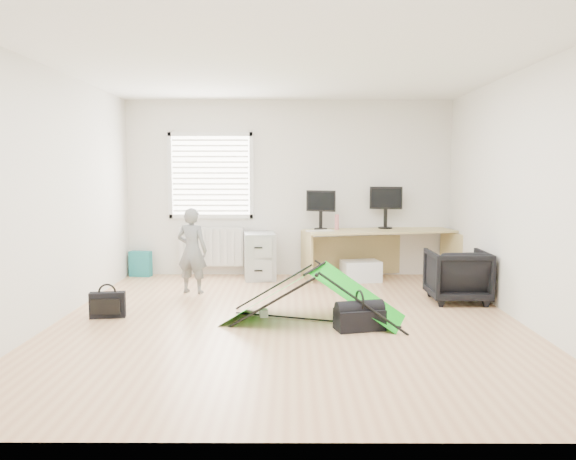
{
  "coord_description": "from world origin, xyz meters",
  "views": [
    {
      "loc": [
        0.03,
        -5.95,
        1.62
      ],
      "look_at": [
        0.0,
        0.4,
        0.95
      ],
      "focal_mm": 35.0,
      "sensor_mm": 36.0,
      "label": 1
    }
  ],
  "objects_px": {
    "office_chair": "(457,276)",
    "duffel_bag": "(359,319)",
    "laptop_bag": "(108,305)",
    "thermos": "(337,222)",
    "desk": "(379,255)",
    "storage_crate": "(361,271)",
    "kite": "(315,295)",
    "filing_cabinet": "(260,256)",
    "monitor_right": "(385,213)",
    "monitor_left": "(321,215)",
    "person": "(192,251)"
  },
  "relations": [
    {
      "from": "office_chair",
      "to": "laptop_bag",
      "type": "relative_size",
      "value": 1.88
    },
    {
      "from": "thermos",
      "to": "duffel_bag",
      "type": "bearing_deg",
      "value": -89.71
    },
    {
      "from": "monitor_left",
      "to": "person",
      "type": "distance_m",
      "value": 2.05
    },
    {
      "from": "desk",
      "to": "monitor_right",
      "type": "distance_m",
      "value": 0.65
    },
    {
      "from": "monitor_right",
      "to": "kite",
      "type": "bearing_deg",
      "value": -105.94
    },
    {
      "from": "laptop_bag",
      "to": "storage_crate",
      "type": "bearing_deg",
      "value": 25.41
    },
    {
      "from": "filing_cabinet",
      "to": "storage_crate",
      "type": "xyz_separation_m",
      "value": [
        1.5,
        -0.19,
        -0.2
      ]
    },
    {
      "from": "monitor_right",
      "to": "office_chair",
      "type": "bearing_deg",
      "value": -60.22
    },
    {
      "from": "monitor_right",
      "to": "thermos",
      "type": "xyz_separation_m",
      "value": [
        -0.75,
        -0.17,
        -0.12
      ]
    },
    {
      "from": "desk",
      "to": "filing_cabinet",
      "type": "relative_size",
      "value": 3.15
    },
    {
      "from": "duffel_bag",
      "to": "monitor_left",
      "type": "bearing_deg",
      "value": 81.44
    },
    {
      "from": "office_chair",
      "to": "monitor_left",
      "type": "bearing_deg",
      "value": -41.95
    },
    {
      "from": "duffel_bag",
      "to": "storage_crate",
      "type": "bearing_deg",
      "value": 68.73
    },
    {
      "from": "desk",
      "to": "filing_cabinet",
      "type": "height_order",
      "value": "desk"
    },
    {
      "from": "desk",
      "to": "person",
      "type": "xyz_separation_m",
      "value": [
        -2.63,
        -0.94,
        0.2
      ]
    },
    {
      "from": "desk",
      "to": "storage_crate",
      "type": "xyz_separation_m",
      "value": [
        -0.29,
        -0.13,
        -0.22
      ]
    },
    {
      "from": "desk",
      "to": "person",
      "type": "height_order",
      "value": "person"
    },
    {
      "from": "duffel_bag",
      "to": "desk",
      "type": "bearing_deg",
      "value": 63.17
    },
    {
      "from": "kite",
      "to": "desk",
      "type": "bearing_deg",
      "value": 84.16
    },
    {
      "from": "person",
      "to": "desk",
      "type": "bearing_deg",
      "value": -145.91
    },
    {
      "from": "monitor_right",
      "to": "laptop_bag",
      "type": "bearing_deg",
      "value": -136.16
    },
    {
      "from": "filing_cabinet",
      "to": "thermos",
      "type": "height_order",
      "value": "thermos"
    },
    {
      "from": "storage_crate",
      "to": "kite",
      "type": "bearing_deg",
      "value": -109.2
    },
    {
      "from": "storage_crate",
      "to": "laptop_bag",
      "type": "relative_size",
      "value": 1.42
    },
    {
      "from": "filing_cabinet",
      "to": "monitor_right",
      "type": "height_order",
      "value": "monitor_right"
    },
    {
      "from": "desk",
      "to": "storage_crate",
      "type": "relative_size",
      "value": 4.04
    },
    {
      "from": "storage_crate",
      "to": "laptop_bag",
      "type": "bearing_deg",
      "value": -145.67
    },
    {
      "from": "office_chair",
      "to": "duffel_bag",
      "type": "xyz_separation_m",
      "value": [
        -1.37,
        -1.26,
        -0.22
      ]
    },
    {
      "from": "filing_cabinet",
      "to": "duffel_bag",
      "type": "xyz_separation_m",
      "value": [
        1.17,
        -2.74,
        -0.24
      ]
    },
    {
      "from": "desk",
      "to": "duffel_bag",
      "type": "xyz_separation_m",
      "value": [
        -0.62,
        -2.69,
        -0.27
      ]
    },
    {
      "from": "desk",
      "to": "person",
      "type": "bearing_deg",
      "value": -171.95
    },
    {
      "from": "thermos",
      "to": "duffel_bag",
      "type": "xyz_separation_m",
      "value": [
        0.01,
        -2.73,
        -0.75
      ]
    },
    {
      "from": "person",
      "to": "duffel_bag",
      "type": "relative_size",
      "value": 2.31
    },
    {
      "from": "laptop_bag",
      "to": "monitor_right",
      "type": "bearing_deg",
      "value": 26.11
    },
    {
      "from": "desk",
      "to": "storage_crate",
      "type": "bearing_deg",
      "value": -166.49
    },
    {
      "from": "monitor_right",
      "to": "storage_crate",
      "type": "xyz_separation_m",
      "value": [
        -0.41,
        -0.34,
        -0.83
      ]
    },
    {
      "from": "laptop_bag",
      "to": "duffel_bag",
      "type": "distance_m",
      "value": 2.77
    },
    {
      "from": "person",
      "to": "laptop_bag",
      "type": "relative_size",
      "value": 2.98
    },
    {
      "from": "monitor_right",
      "to": "kite",
      "type": "height_order",
      "value": "monitor_right"
    },
    {
      "from": "monitor_left",
      "to": "office_chair",
      "type": "height_order",
      "value": "monitor_left"
    },
    {
      "from": "laptop_bag",
      "to": "desk",
      "type": "bearing_deg",
      "value": 24.69
    },
    {
      "from": "thermos",
      "to": "storage_crate",
      "type": "distance_m",
      "value": 0.81
    },
    {
      "from": "filing_cabinet",
      "to": "office_chair",
      "type": "distance_m",
      "value": 2.94
    },
    {
      "from": "laptop_bag",
      "to": "thermos",
      "type": "bearing_deg",
      "value": 30.88
    },
    {
      "from": "desk",
      "to": "filing_cabinet",
      "type": "bearing_deg",
      "value": 166.74
    },
    {
      "from": "thermos",
      "to": "storage_crate",
      "type": "relative_size",
      "value": 0.42
    },
    {
      "from": "office_chair",
      "to": "duffel_bag",
      "type": "distance_m",
      "value": 1.87
    },
    {
      "from": "desk",
      "to": "person",
      "type": "relative_size",
      "value": 1.93
    },
    {
      "from": "filing_cabinet",
      "to": "kite",
      "type": "relative_size",
      "value": 0.37
    },
    {
      "from": "storage_crate",
      "to": "person",
      "type": "bearing_deg",
      "value": -160.99
    }
  ]
}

